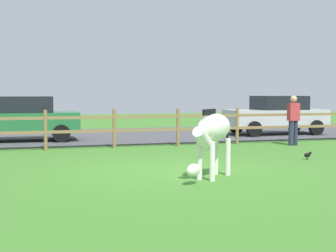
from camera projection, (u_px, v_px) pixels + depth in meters
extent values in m
plane|color=#3D7528|center=(180.00, 171.00, 11.24)|extent=(60.00, 60.00, 0.00)
cube|color=#47474C|center=(107.00, 136.00, 20.12)|extent=(28.00, 7.40, 0.05)
cylinder|color=olive|center=(46.00, 130.00, 15.22)|extent=(0.11, 0.11, 1.22)
cylinder|color=olive|center=(114.00, 129.00, 15.82)|extent=(0.11, 0.11, 1.22)
cylinder|color=olive|center=(178.00, 127.00, 16.43)|extent=(0.11, 0.11, 1.22)
cylinder|color=olive|center=(237.00, 126.00, 17.04)|extent=(0.11, 0.11, 1.22)
cylinder|color=olive|center=(292.00, 125.00, 17.65)|extent=(0.11, 0.11, 1.22)
cube|color=olive|center=(114.00, 131.00, 15.83)|extent=(20.97, 0.06, 0.09)
cube|color=olive|center=(114.00, 117.00, 15.80)|extent=(20.97, 0.06, 0.09)
ellipsoid|color=white|center=(214.00, 127.00, 10.32)|extent=(1.23, 1.21, 0.56)
cylinder|color=white|center=(212.00, 161.00, 9.95)|extent=(0.11, 0.11, 0.78)
cylinder|color=white|center=(199.00, 160.00, 10.08)|extent=(0.11, 0.11, 0.78)
cylinder|color=white|center=(228.00, 157.00, 10.64)|extent=(0.11, 0.11, 0.78)
cylinder|color=white|center=(216.00, 156.00, 10.78)|extent=(0.11, 0.11, 0.78)
cylinder|color=white|center=(203.00, 139.00, 9.87)|extent=(0.59, 0.58, 0.51)
ellipsoid|color=white|center=(193.00, 170.00, 9.54)|extent=(0.46, 0.45, 0.24)
cube|color=black|center=(209.00, 112.00, 10.08)|extent=(0.43, 0.42, 0.12)
cylinder|color=black|center=(227.00, 132.00, 10.91)|extent=(0.17, 0.17, 0.54)
cylinder|color=black|center=(307.00, 158.00, 13.16)|extent=(0.01, 0.01, 0.06)
cylinder|color=black|center=(308.00, 159.00, 13.13)|extent=(0.01, 0.01, 0.06)
ellipsoid|color=black|center=(307.00, 155.00, 13.14)|extent=(0.18, 0.10, 0.12)
sphere|color=black|center=(310.00, 153.00, 13.16)|extent=(0.07, 0.07, 0.07)
cube|color=#236B38|center=(20.00, 122.00, 17.66)|extent=(4.04, 1.80, 0.70)
cube|color=black|center=(24.00, 104.00, 17.66)|extent=(1.94, 1.61, 0.56)
cylinder|color=black|center=(61.00, 133.00, 17.22)|extent=(0.60, 0.19, 0.60)
cylinder|color=black|center=(58.00, 130.00, 18.86)|extent=(0.60, 0.19, 0.60)
cube|color=#B7BABF|center=(275.00, 118.00, 20.52)|extent=(4.02, 1.75, 0.70)
cube|color=black|center=(279.00, 103.00, 20.52)|extent=(1.92, 1.59, 0.56)
cylinder|color=black|center=(254.00, 129.00, 19.35)|extent=(0.60, 0.19, 0.60)
cylinder|color=black|center=(236.00, 126.00, 20.98)|extent=(0.60, 0.19, 0.60)
cylinder|color=black|center=(316.00, 128.00, 20.10)|extent=(0.60, 0.19, 0.60)
cylinder|color=black|center=(294.00, 125.00, 21.73)|extent=(0.60, 0.19, 0.60)
cylinder|color=#232847|center=(291.00, 133.00, 16.65)|extent=(0.14, 0.14, 0.82)
cylinder|color=#232847|center=(296.00, 133.00, 16.71)|extent=(0.14, 0.14, 0.82)
cube|color=#B7333D|center=(293.00, 112.00, 16.64)|extent=(0.36, 0.22, 0.58)
sphere|color=tan|center=(294.00, 99.00, 16.61)|extent=(0.22, 0.22, 0.22)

